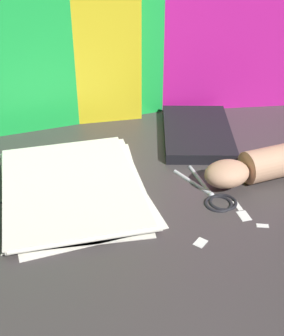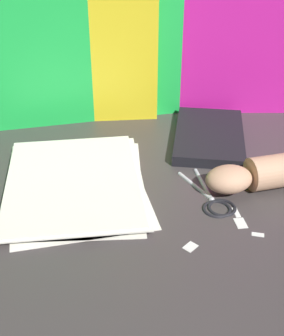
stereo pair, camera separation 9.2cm
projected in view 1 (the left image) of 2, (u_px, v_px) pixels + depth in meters
ground_plane at (142, 200)px, 0.93m from camera, size 6.00×6.00×0.00m
backdrop_panel_center at (104, 6)px, 1.10m from camera, size 0.83×0.10×0.58m
backdrop_panel_right at (208, 0)px, 1.16m from camera, size 0.66×0.11×0.58m
paper_stack at (73, 187)px, 0.96m from camera, size 0.30×0.38×0.02m
book_closed at (197, 133)px, 1.16m from camera, size 0.23×0.30×0.02m
scissors at (213, 195)px, 0.94m from camera, size 0.10×0.18×0.01m
hand_forearm at (279, 161)px, 1.00m from camera, size 0.34×0.11×0.07m
paper_scrap_near at (263, 226)px, 0.86m from camera, size 0.02×0.02×0.00m
paper_scrap_mid at (201, 242)px, 0.82m from camera, size 0.03×0.03×0.00m
paper_scrap_far at (244, 216)px, 0.89m from camera, size 0.02×0.03×0.00m
paper_scrap_side at (238, 206)px, 0.92m from camera, size 0.01×0.03×0.00m
pen at (35, 206)px, 0.91m from camera, size 0.13×0.08×0.01m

